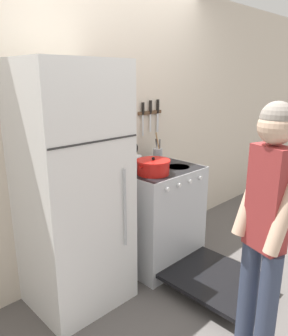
% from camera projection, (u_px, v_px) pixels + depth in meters
% --- Properties ---
extents(ground_plane, '(14.00, 14.00, 0.00)m').
position_uv_depth(ground_plane, '(109.00, 257.00, 3.21)').
color(ground_plane, '#5B5654').
extents(wall_back, '(10.00, 0.06, 2.55)m').
position_uv_depth(wall_back, '(103.00, 127.00, 2.88)').
color(wall_back, beige).
rests_on(wall_back, ground_plane).
extents(refrigerator, '(0.70, 0.64, 1.82)m').
position_uv_depth(refrigerator, '(73.00, 190.00, 2.39)').
color(refrigerator, white).
rests_on(refrigerator, ground_plane).
extents(stove_range, '(0.72, 1.40, 0.92)m').
position_uv_depth(stove_range, '(158.00, 216.00, 3.03)').
color(stove_range, silver).
rests_on(stove_range, ground_plane).
extents(dutch_oven_pot, '(0.32, 0.28, 0.15)m').
position_uv_depth(dutch_oven_pot, '(153.00, 167.00, 2.72)').
color(dutch_oven_pot, red).
rests_on(dutch_oven_pot, stove_range).
extents(tea_kettle, '(0.20, 0.16, 0.23)m').
position_uv_depth(tea_kettle, '(133.00, 160.00, 2.90)').
color(tea_kettle, silver).
rests_on(tea_kettle, stove_range).
extents(utensil_jar, '(0.09, 0.09, 0.28)m').
position_uv_depth(utensil_jar, '(158.00, 154.00, 3.13)').
color(utensil_jar, '#B7BABF').
rests_on(utensil_jar, stove_range).
extents(person, '(0.32, 0.38, 1.59)m').
position_uv_depth(person, '(265.00, 227.00, 1.81)').
color(person, '#38425B').
rests_on(person, ground_plane).
extents(wall_knife_strip, '(0.31, 0.03, 0.34)m').
position_uv_depth(wall_knife_strip, '(150.00, 112.00, 3.20)').
color(wall_knife_strip, brown).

